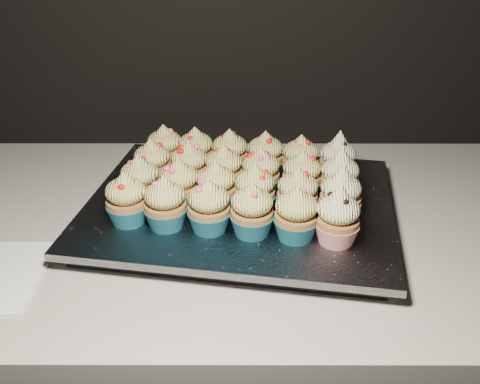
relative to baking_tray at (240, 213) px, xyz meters
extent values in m
cube|color=beige|center=(0.10, 0.00, -0.03)|extent=(2.44, 0.64, 0.04)
cube|color=black|center=(0.00, 0.00, 0.00)|extent=(0.50, 0.41, 0.02)
cube|color=silver|center=(0.00, 0.00, 0.02)|extent=(0.54, 0.45, 0.01)
cone|color=#1B6881|center=(-0.17, -0.06, 0.04)|extent=(0.06, 0.06, 0.03)
ellipsoid|color=#E4D873|center=(-0.17, -0.06, 0.08)|extent=(0.06, 0.06, 0.04)
cone|color=#E4D873|center=(-0.17, -0.06, 0.10)|extent=(0.03, 0.03, 0.02)
cone|color=#1B6881|center=(-0.11, -0.08, 0.04)|extent=(0.06, 0.06, 0.03)
ellipsoid|color=#E4D873|center=(-0.11, -0.08, 0.08)|extent=(0.06, 0.06, 0.04)
cone|color=#E4D873|center=(-0.11, -0.08, 0.10)|extent=(0.03, 0.03, 0.02)
cone|color=#1B6881|center=(-0.04, -0.09, 0.04)|extent=(0.06, 0.06, 0.03)
ellipsoid|color=#E4D873|center=(-0.04, -0.09, 0.08)|extent=(0.06, 0.06, 0.04)
cone|color=#E4D873|center=(-0.04, -0.09, 0.10)|extent=(0.03, 0.03, 0.02)
cone|color=#1B6881|center=(0.02, -0.10, 0.04)|extent=(0.06, 0.06, 0.03)
ellipsoid|color=#E4D873|center=(0.02, -0.10, 0.08)|extent=(0.06, 0.06, 0.04)
cone|color=#E4D873|center=(0.02, -0.10, 0.10)|extent=(0.03, 0.03, 0.02)
cone|color=#1B6881|center=(0.08, -0.11, 0.04)|extent=(0.06, 0.06, 0.03)
ellipsoid|color=#E4D873|center=(0.08, -0.11, 0.08)|extent=(0.06, 0.06, 0.04)
cone|color=#E4D873|center=(0.08, -0.11, 0.10)|extent=(0.03, 0.03, 0.02)
cone|color=red|center=(0.14, -0.12, 0.04)|extent=(0.06, 0.06, 0.03)
ellipsoid|color=#FFF0B3|center=(0.14, -0.12, 0.08)|extent=(0.06, 0.06, 0.04)
cone|color=#FFF0B3|center=(0.14, -0.12, 0.10)|extent=(0.03, 0.03, 0.03)
cone|color=#1B6881|center=(-0.16, -0.01, 0.04)|extent=(0.06, 0.06, 0.03)
ellipsoid|color=#E4D873|center=(-0.16, -0.01, 0.08)|extent=(0.06, 0.06, 0.04)
cone|color=#E4D873|center=(-0.16, -0.01, 0.10)|extent=(0.03, 0.03, 0.02)
cone|color=#1B6881|center=(-0.09, -0.02, 0.04)|extent=(0.06, 0.06, 0.03)
ellipsoid|color=#E4D873|center=(-0.09, -0.02, 0.08)|extent=(0.06, 0.06, 0.04)
cone|color=#E4D873|center=(-0.09, -0.02, 0.10)|extent=(0.03, 0.03, 0.02)
cone|color=#1B6881|center=(-0.04, -0.02, 0.04)|extent=(0.06, 0.06, 0.03)
ellipsoid|color=#E4D873|center=(-0.04, -0.02, 0.08)|extent=(0.06, 0.06, 0.04)
cone|color=#E4D873|center=(-0.04, -0.02, 0.10)|extent=(0.03, 0.03, 0.02)
cone|color=#1B6881|center=(0.02, -0.04, 0.04)|extent=(0.06, 0.06, 0.03)
ellipsoid|color=#E4D873|center=(0.02, -0.04, 0.08)|extent=(0.06, 0.06, 0.04)
cone|color=#E4D873|center=(0.02, -0.04, 0.10)|extent=(0.03, 0.03, 0.02)
cone|color=#1B6881|center=(0.09, -0.05, 0.04)|extent=(0.06, 0.06, 0.03)
ellipsoid|color=#E4D873|center=(0.09, -0.05, 0.08)|extent=(0.06, 0.06, 0.04)
cone|color=#E4D873|center=(0.09, -0.05, 0.10)|extent=(0.03, 0.03, 0.02)
cone|color=red|center=(0.15, -0.05, 0.04)|extent=(0.06, 0.06, 0.03)
ellipsoid|color=#FFF0B3|center=(0.15, -0.05, 0.08)|extent=(0.06, 0.06, 0.04)
cone|color=#FFF0B3|center=(0.15, -0.05, 0.10)|extent=(0.03, 0.03, 0.03)
cone|color=#1B6881|center=(-0.15, 0.06, 0.04)|extent=(0.06, 0.06, 0.03)
ellipsoid|color=#E4D873|center=(-0.15, 0.06, 0.08)|extent=(0.06, 0.06, 0.04)
cone|color=#E4D873|center=(-0.15, 0.06, 0.10)|extent=(0.03, 0.03, 0.02)
cone|color=#1B6881|center=(-0.08, 0.05, 0.04)|extent=(0.06, 0.06, 0.03)
ellipsoid|color=#E4D873|center=(-0.08, 0.05, 0.08)|extent=(0.06, 0.06, 0.04)
cone|color=#E4D873|center=(-0.08, 0.05, 0.10)|extent=(0.03, 0.03, 0.02)
cone|color=#1B6881|center=(-0.03, 0.03, 0.04)|extent=(0.06, 0.06, 0.03)
ellipsoid|color=#E4D873|center=(-0.03, 0.03, 0.08)|extent=(0.06, 0.06, 0.04)
cone|color=#E4D873|center=(-0.03, 0.03, 0.10)|extent=(0.03, 0.03, 0.02)
cone|color=#1B6881|center=(0.03, 0.02, 0.04)|extent=(0.06, 0.06, 0.03)
ellipsoid|color=#E4D873|center=(0.03, 0.02, 0.08)|extent=(0.06, 0.06, 0.04)
cone|color=#E4D873|center=(0.03, 0.02, 0.10)|extent=(0.03, 0.03, 0.02)
cone|color=#1B6881|center=(0.10, 0.01, 0.04)|extent=(0.06, 0.06, 0.03)
ellipsoid|color=#E4D873|center=(0.10, 0.01, 0.08)|extent=(0.06, 0.06, 0.04)
cone|color=#E4D873|center=(0.10, 0.01, 0.10)|extent=(0.03, 0.03, 0.02)
cone|color=red|center=(0.16, 0.01, 0.04)|extent=(0.06, 0.06, 0.03)
ellipsoid|color=#FFF0B3|center=(0.16, 0.01, 0.08)|extent=(0.06, 0.06, 0.04)
cone|color=#FFF0B3|center=(0.16, 0.01, 0.10)|extent=(0.03, 0.03, 0.03)
cone|color=#1B6881|center=(-0.13, 0.12, 0.04)|extent=(0.06, 0.06, 0.03)
ellipsoid|color=#E4D873|center=(-0.13, 0.12, 0.08)|extent=(0.06, 0.06, 0.04)
cone|color=#E4D873|center=(-0.13, 0.12, 0.10)|extent=(0.03, 0.03, 0.02)
cone|color=#1B6881|center=(-0.08, 0.11, 0.04)|extent=(0.06, 0.06, 0.03)
ellipsoid|color=#E4D873|center=(-0.08, 0.11, 0.08)|extent=(0.06, 0.06, 0.04)
cone|color=#E4D873|center=(-0.08, 0.11, 0.10)|extent=(0.03, 0.03, 0.02)
cone|color=#1B6881|center=(-0.02, 0.10, 0.04)|extent=(0.06, 0.06, 0.03)
ellipsoid|color=#E4D873|center=(-0.02, 0.10, 0.08)|extent=(0.06, 0.06, 0.04)
cone|color=#E4D873|center=(-0.02, 0.10, 0.10)|extent=(0.03, 0.03, 0.02)
cone|color=#1B6881|center=(0.04, 0.09, 0.04)|extent=(0.06, 0.06, 0.03)
ellipsoid|color=#E4D873|center=(0.04, 0.09, 0.08)|extent=(0.06, 0.06, 0.04)
cone|color=#E4D873|center=(0.04, 0.09, 0.10)|extent=(0.03, 0.03, 0.02)
cone|color=#1B6881|center=(0.10, 0.07, 0.04)|extent=(0.06, 0.06, 0.03)
ellipsoid|color=#E4D873|center=(0.10, 0.07, 0.08)|extent=(0.06, 0.06, 0.04)
cone|color=#E4D873|center=(0.10, 0.07, 0.10)|extent=(0.03, 0.03, 0.02)
cone|color=red|center=(0.17, 0.07, 0.04)|extent=(0.06, 0.06, 0.03)
ellipsoid|color=#FFF0B3|center=(0.17, 0.07, 0.08)|extent=(0.06, 0.06, 0.04)
cone|color=#FFF0B3|center=(0.17, 0.07, 0.10)|extent=(0.03, 0.03, 0.03)
camera|label=1|loc=(0.00, -0.75, 0.46)|focal=40.00mm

